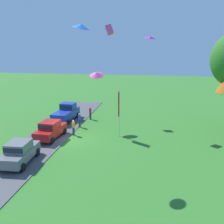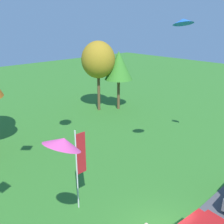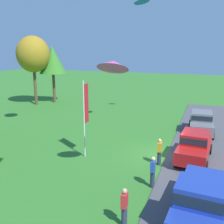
{
  "view_description": "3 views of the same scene",
  "coord_description": "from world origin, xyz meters",
  "px_view_note": "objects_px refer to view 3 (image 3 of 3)",
  "views": [
    {
      "loc": [
        24.28,
        8.55,
        9.5
      ],
      "look_at": [
        2.35,
        4.81,
        3.76
      ],
      "focal_mm": 42.0,
      "sensor_mm": 36.0,
      "label": 1
    },
    {
      "loc": [
        -9.49,
        -6.23,
        10.86
      ],
      "look_at": [
        2.33,
        6.39,
        4.8
      ],
      "focal_mm": 42.0,
      "sensor_mm": 36.0,
      "label": 2
    },
    {
      "loc": [
        -16.65,
        -2.55,
        7.1
      ],
      "look_at": [
        1.13,
        4.04,
        2.46
      ],
      "focal_mm": 42.0,
      "sensor_mm": 36.0,
      "label": 3
    }
  ],
  "objects_px": {
    "car_sedan_mid_row": "(195,145)",
    "tree_center_back": "(53,60)",
    "kite_delta_near_flag": "(113,65)",
    "person_watching_sky": "(153,172)",
    "car_pickup_far_end": "(201,202)",
    "person_beside_suv": "(159,152)",
    "person_on_lawn": "(124,207)",
    "flag_banner": "(85,109)",
    "kite_delta_low_drifter": "(141,0)",
    "car_sedan_by_flagpole": "(201,122)",
    "tree_far_right": "(33,54)"
  },
  "relations": [
    {
      "from": "person_on_lawn",
      "to": "person_watching_sky",
      "type": "height_order",
      "value": "same"
    },
    {
      "from": "car_pickup_far_end",
      "to": "flag_banner",
      "type": "xyz_separation_m",
      "value": [
        4.97,
        7.48,
        2.15
      ]
    },
    {
      "from": "flag_banner",
      "to": "kite_delta_near_flag",
      "type": "relative_size",
      "value": 3.26
    },
    {
      "from": "car_pickup_far_end",
      "to": "tree_center_back",
      "type": "distance_m",
      "value": 28.13
    },
    {
      "from": "car_pickup_far_end",
      "to": "car_sedan_by_flagpole",
      "type": "bearing_deg",
      "value": 1.83
    },
    {
      "from": "person_watching_sky",
      "to": "person_beside_suv",
      "type": "bearing_deg",
      "value": 3.44
    },
    {
      "from": "car_sedan_mid_row",
      "to": "kite_delta_low_drifter",
      "type": "distance_m",
      "value": 12.06
    },
    {
      "from": "car_sedan_by_flagpole",
      "to": "person_on_lawn",
      "type": "xyz_separation_m",
      "value": [
        -13.71,
        2.46,
        -0.16
      ]
    },
    {
      "from": "car_pickup_far_end",
      "to": "tree_center_back",
      "type": "xyz_separation_m",
      "value": [
        19.86,
        19.41,
        4.47
      ]
    },
    {
      "from": "car_pickup_far_end",
      "to": "person_on_lawn",
      "type": "xyz_separation_m",
      "value": [
        -1.09,
        2.86,
        -0.23
      ]
    },
    {
      "from": "tree_center_back",
      "to": "kite_delta_low_drifter",
      "type": "bearing_deg",
      "value": -120.74
    },
    {
      "from": "car_pickup_far_end",
      "to": "kite_delta_low_drifter",
      "type": "height_order",
      "value": "kite_delta_low_drifter"
    },
    {
      "from": "person_watching_sky",
      "to": "tree_center_back",
      "type": "distance_m",
      "value": 24.83
    },
    {
      "from": "kite_delta_near_flag",
      "to": "tree_center_back",
      "type": "bearing_deg",
      "value": 40.01
    },
    {
      "from": "car_pickup_far_end",
      "to": "person_watching_sky",
      "type": "bearing_deg",
      "value": 45.66
    },
    {
      "from": "kite_delta_near_flag",
      "to": "person_watching_sky",
      "type": "bearing_deg",
      "value": -83.28
    },
    {
      "from": "car_sedan_mid_row",
      "to": "tree_center_back",
      "type": "xyz_separation_m",
      "value": [
        13.19,
        18.81,
        4.53
      ]
    },
    {
      "from": "car_sedan_by_flagpole",
      "to": "person_beside_suv",
      "type": "distance_m",
      "value": 7.73
    },
    {
      "from": "kite_delta_near_flag",
      "to": "tree_far_right",
      "type": "bearing_deg",
      "value": 46.19
    },
    {
      "from": "car_sedan_by_flagpole",
      "to": "tree_far_right",
      "type": "xyz_separation_m",
      "value": [
        5.15,
        20.43,
        5.3
      ]
    },
    {
      "from": "car_pickup_far_end",
      "to": "kite_delta_near_flag",
      "type": "relative_size",
      "value": 3.25
    },
    {
      "from": "tree_center_back",
      "to": "flag_banner",
      "type": "bearing_deg",
      "value": -141.3
    },
    {
      "from": "car_pickup_far_end",
      "to": "tree_far_right",
      "type": "bearing_deg",
      "value": 49.54
    },
    {
      "from": "person_beside_suv",
      "to": "car_sedan_mid_row",
      "type": "bearing_deg",
      "value": -53.91
    },
    {
      "from": "car_sedan_by_flagpole",
      "to": "person_on_lawn",
      "type": "height_order",
      "value": "car_sedan_by_flagpole"
    },
    {
      "from": "car_sedan_mid_row",
      "to": "person_on_lawn",
      "type": "relative_size",
      "value": 2.65
    },
    {
      "from": "tree_center_back",
      "to": "flag_banner",
      "type": "distance_m",
      "value": 19.22
    },
    {
      "from": "person_watching_sky",
      "to": "kite_delta_near_flag",
      "type": "xyz_separation_m",
      "value": [
        -0.25,
        2.1,
        5.44
      ]
    },
    {
      "from": "person_on_lawn",
      "to": "kite_delta_low_drifter",
      "type": "distance_m",
      "value": 16.39
    },
    {
      "from": "person_on_lawn",
      "to": "kite_delta_low_drifter",
      "type": "relative_size",
      "value": 1.34
    },
    {
      "from": "kite_delta_low_drifter",
      "to": "person_beside_suv",
      "type": "bearing_deg",
      "value": -154.89
    },
    {
      "from": "tree_far_right",
      "to": "person_on_lawn",
      "type": "bearing_deg",
      "value": -136.39
    },
    {
      "from": "flag_banner",
      "to": "kite_delta_near_flag",
      "type": "bearing_deg",
      "value": -133.9
    },
    {
      "from": "car_sedan_mid_row",
      "to": "kite_delta_low_drifter",
      "type": "xyz_separation_m",
      "value": [
        4.99,
        5.02,
        9.77
      ]
    },
    {
      "from": "car_sedan_by_flagpole",
      "to": "person_watching_sky",
      "type": "height_order",
      "value": "car_sedan_by_flagpole"
    },
    {
      "from": "car_pickup_far_end",
      "to": "flag_banner",
      "type": "distance_m",
      "value": 9.24
    },
    {
      "from": "person_on_lawn",
      "to": "car_sedan_by_flagpole",
      "type": "bearing_deg",
      "value": -10.18
    },
    {
      "from": "flag_banner",
      "to": "kite_delta_near_flag",
      "type": "distance_m",
      "value": 5.12
    },
    {
      "from": "tree_far_right",
      "to": "kite_delta_low_drifter",
      "type": "bearing_deg",
      "value": -111.89
    },
    {
      "from": "tree_far_right",
      "to": "flag_banner",
      "type": "distance_m",
      "value": 18.75
    },
    {
      "from": "car_sedan_mid_row",
      "to": "person_beside_suv",
      "type": "distance_m",
      "value": 2.48
    },
    {
      "from": "car_sedan_by_flagpole",
      "to": "person_beside_suv",
      "type": "relative_size",
      "value": 2.63
    },
    {
      "from": "car_pickup_far_end",
      "to": "person_beside_suv",
      "type": "relative_size",
      "value": 3.0
    },
    {
      "from": "car_pickup_far_end",
      "to": "person_beside_suv",
      "type": "height_order",
      "value": "car_pickup_far_end"
    },
    {
      "from": "car_sedan_mid_row",
      "to": "car_sedan_by_flagpole",
      "type": "bearing_deg",
      "value": -1.9
    },
    {
      "from": "car_sedan_by_flagpole",
      "to": "kite_delta_low_drifter",
      "type": "xyz_separation_m",
      "value": [
        -0.96,
        5.22,
        9.77
      ]
    },
    {
      "from": "kite_delta_low_drifter",
      "to": "flag_banner",
      "type": "bearing_deg",
      "value": 164.43
    },
    {
      "from": "person_on_lawn",
      "to": "car_sedan_mid_row",
      "type": "bearing_deg",
      "value": -16.26
    },
    {
      "from": "kite_delta_low_drifter",
      "to": "car_sedan_mid_row",
      "type": "bearing_deg",
      "value": -134.81
    },
    {
      "from": "car_pickup_far_end",
      "to": "car_sedan_mid_row",
      "type": "bearing_deg",
      "value": 5.15
    }
  ]
}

